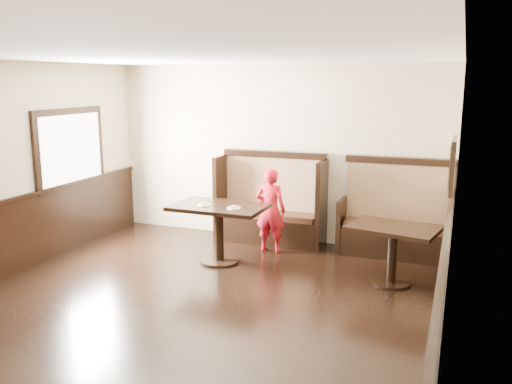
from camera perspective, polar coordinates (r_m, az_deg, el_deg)
The scene contains 9 objects.
ground at distance 6.00m, azimuth -9.19°, elevation -13.68°, with size 7.00×7.00×0.00m, color black.
room_shell at distance 6.12m, azimuth -10.51°, elevation -6.46°, with size 7.00×7.00×7.00m.
booth_main at distance 8.67m, azimuth 1.60°, elevation -1.82°, with size 1.75×0.72×1.45m.
booth_neighbor at distance 8.27m, azimuth 14.47°, elevation -3.21°, with size 1.65×0.72×1.45m.
table_main at distance 7.66m, azimuth -3.93°, elevation -2.80°, with size 1.32×0.84×0.83m.
table_neighbor at distance 7.08m, azimuth 14.19°, elevation -5.02°, with size 1.20×0.91×0.75m.
child at distance 8.12m, azimuth 1.54°, elevation -1.92°, with size 0.47×0.31×1.28m, color #B3131D.
pizza_plate_left at distance 7.62m, azimuth -5.46°, elevation -1.30°, with size 0.19×0.19×0.04m.
pizza_plate_right at distance 7.40m, azimuth -2.35°, elevation -1.64°, with size 0.19×0.19×0.04m.
Camera 1 is at (2.77, -4.66, 2.56)m, focal length 38.00 mm.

